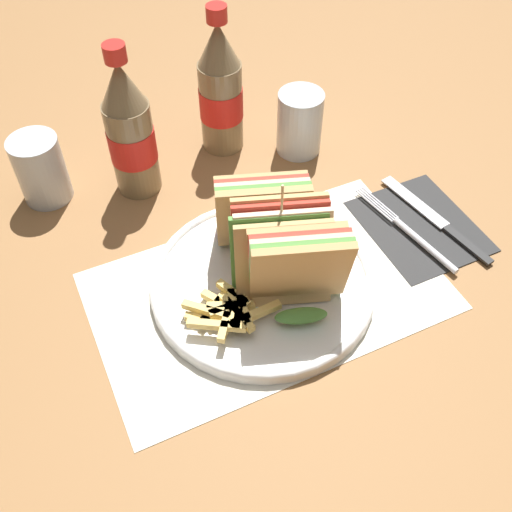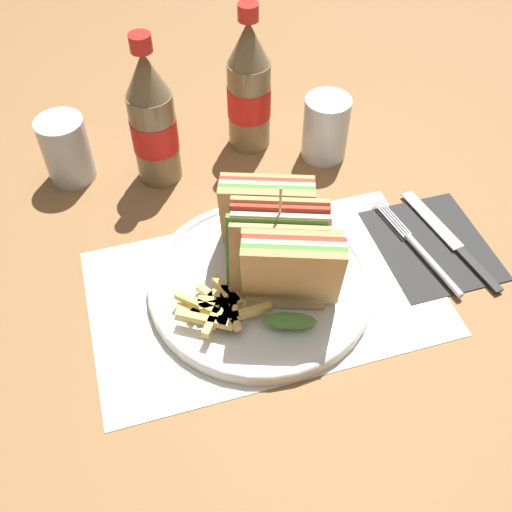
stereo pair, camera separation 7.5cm
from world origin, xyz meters
The scene contains 12 objects.
ground_plane centered at (0.00, 0.00, 0.00)m, with size 4.00×4.00×0.00m, color olive.
placemat centered at (-0.01, 0.01, 0.00)m, with size 0.44×0.27×0.00m.
plate_main centered at (-0.01, 0.02, 0.01)m, with size 0.29×0.29×0.02m.
club_sandwich centered at (0.01, 0.02, 0.07)m, with size 0.14×0.21×0.15m.
fries_pile centered at (-0.08, -0.02, 0.03)m, with size 0.11×0.09×0.02m.
napkin centered at (0.23, 0.02, 0.00)m, with size 0.15×0.17×0.00m.
fork centered at (0.21, 0.00, 0.01)m, with size 0.04×0.19×0.01m.
knife centered at (0.26, 0.02, 0.01)m, with size 0.05×0.20×0.00m.
coke_bottle_near centered at (-0.09, 0.27, 0.10)m, with size 0.07×0.07×0.23m.
coke_bottle_far centered at (0.06, 0.31, 0.10)m, with size 0.07×0.07×0.23m.
glass_near centered at (0.16, 0.25, 0.04)m, with size 0.07×0.07×0.10m.
glass_far centered at (-0.22, 0.31, 0.05)m, with size 0.07×0.07×0.10m.
Camera 1 is at (-0.22, -0.41, 0.61)m, focal length 42.00 mm.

